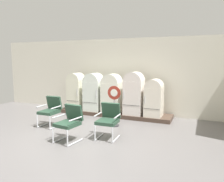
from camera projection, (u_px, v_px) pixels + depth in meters
name	position (u px, v px, depth m)	size (l,w,h in m)	color
ground	(72.00, 141.00, 6.04)	(12.00, 10.00, 0.05)	slate
back_wall	(119.00, 76.00, 9.16)	(11.76, 0.12, 3.04)	silver
display_plinth	(114.00, 113.00, 8.78)	(4.55, 0.95, 0.15)	#47362C
refrigerator_0	(76.00, 90.00, 9.16)	(0.59, 0.62, 1.51)	beige
refrigerator_1	(94.00, 91.00, 8.87)	(0.69, 0.67, 1.52)	silver
refrigerator_2	(112.00, 92.00, 8.54)	(0.71, 0.62, 1.51)	silver
refrigerator_3	(134.00, 92.00, 8.20)	(0.69, 0.64, 1.60)	silver
refrigerator_4	(154.00, 97.00, 7.96)	(0.61, 0.71, 1.35)	silver
armchair_left	(51.00, 109.00, 7.30)	(0.62, 0.68, 0.98)	silver
armchair_right	(109.00, 118.00, 6.16)	(0.64, 0.70, 0.98)	silver
armchair_center	(69.00, 121.00, 5.93)	(0.68, 0.74, 0.98)	silver
sign_stand	(114.00, 107.00, 7.25)	(0.45, 0.32, 1.34)	#2D2D30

